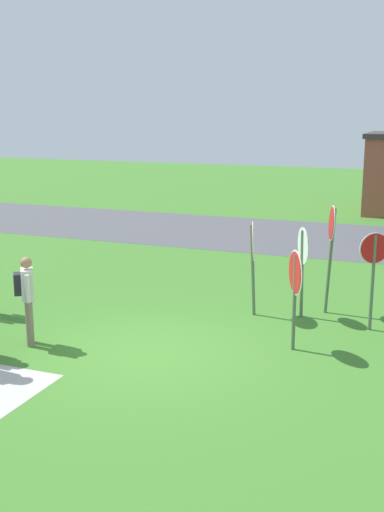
{
  "coord_description": "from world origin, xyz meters",
  "views": [
    {
      "loc": [
        4.77,
        -9.83,
        4.31
      ],
      "look_at": [
        -0.04,
        2.43,
        1.3
      ],
      "focal_mm": 44.85,
      "sensor_mm": 36.0,
      "label": 1
    }
  ],
  "objects_px": {
    "stop_sign_nearest": "(303,256)",
    "stop_sign_far_back": "(374,265)",
    "person_holding_notes": "(27,294)",
    "stop_sign_rear_right": "(331,240)",
    "stop_sign_rear_left": "(295,283)",
    "stop_sign_center_cluster": "(253,251)"
  },
  "relations": [
    {
      "from": "stop_sign_rear_right",
      "to": "stop_sign_far_back",
      "type": "bearing_deg",
      "value": -39.91
    },
    {
      "from": "stop_sign_nearest",
      "to": "stop_sign_far_back",
      "type": "relative_size",
      "value": 0.97
    },
    {
      "from": "person_holding_notes",
      "to": "stop_sign_rear_right",
      "type": "bearing_deg",
      "value": 39.3
    },
    {
      "from": "stop_sign_far_back",
      "to": "person_holding_notes",
      "type": "bearing_deg",
      "value": -151.55
    },
    {
      "from": "stop_sign_nearest",
      "to": "stop_sign_rear_left",
      "type": "bearing_deg",
      "value": -82.12
    },
    {
      "from": "stop_sign_rear_right",
      "to": "stop_sign_center_cluster",
      "type": "height_order",
      "value": "stop_sign_rear_right"
    },
    {
      "from": "stop_sign_far_back",
      "to": "stop_sign_center_cluster",
      "type": "height_order",
      "value": "stop_sign_center_cluster"
    },
    {
      "from": "stop_sign_rear_left",
      "to": "stop_sign_rear_right",
      "type": "xyz_separation_m",
      "value": [
        0.22,
        2.46,
        0.34
      ]
    },
    {
      "from": "stop_sign_far_back",
      "to": "stop_sign_nearest",
      "type": "bearing_deg",
      "value": 167.23
    },
    {
      "from": "stop_sign_nearest",
      "to": "stop_sign_far_back",
      "type": "height_order",
      "value": "stop_sign_far_back"
    },
    {
      "from": "stop_sign_nearest",
      "to": "stop_sign_far_back",
      "type": "bearing_deg",
      "value": -12.77
    },
    {
      "from": "stop_sign_rear_right",
      "to": "person_holding_notes",
      "type": "xyz_separation_m",
      "value": [
        -4.9,
        -4.01,
        -0.63
      ]
    },
    {
      "from": "stop_sign_far_back",
      "to": "person_holding_notes",
      "type": "xyz_separation_m",
      "value": [
        -5.88,
        -3.19,
        -0.35
      ]
    },
    {
      "from": "stop_sign_rear_left",
      "to": "stop_sign_far_back",
      "type": "distance_m",
      "value": 2.03
    },
    {
      "from": "stop_sign_nearest",
      "to": "person_holding_notes",
      "type": "relative_size",
      "value": 1.15
    },
    {
      "from": "stop_sign_rear_right",
      "to": "stop_sign_nearest",
      "type": "relative_size",
      "value": 1.22
    },
    {
      "from": "stop_sign_far_back",
      "to": "stop_sign_rear_left",
      "type": "bearing_deg",
      "value": -126.32
    },
    {
      "from": "stop_sign_center_cluster",
      "to": "person_holding_notes",
      "type": "bearing_deg",
      "value": -136.15
    },
    {
      "from": "person_holding_notes",
      "to": "stop_sign_center_cluster",
      "type": "bearing_deg",
      "value": 43.85
    },
    {
      "from": "stop_sign_rear_left",
      "to": "person_holding_notes",
      "type": "relative_size",
      "value": 1.11
    },
    {
      "from": "stop_sign_rear_left",
      "to": "stop_sign_rear_right",
      "type": "height_order",
      "value": "stop_sign_rear_right"
    },
    {
      "from": "stop_sign_rear_left",
      "to": "person_holding_notes",
      "type": "xyz_separation_m",
      "value": [
        -4.68,
        -1.55,
        -0.29
      ]
    }
  ]
}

